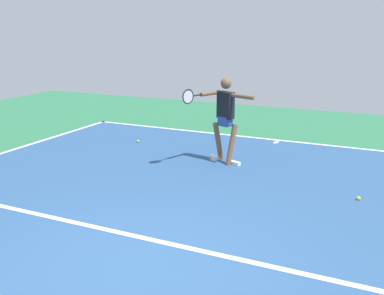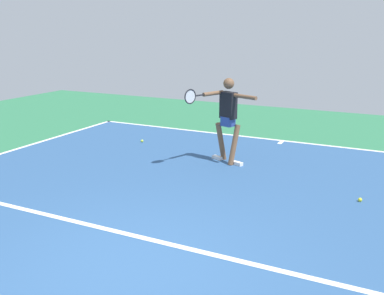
{
  "view_description": "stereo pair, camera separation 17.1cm",
  "coord_description": "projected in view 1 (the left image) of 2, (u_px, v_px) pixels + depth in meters",
  "views": [
    {
      "loc": [
        -2.59,
        3.93,
        2.75
      ],
      "look_at": [
        0.29,
        -2.25,
        0.9
      ],
      "focal_mm": 41.45,
      "sensor_mm": 36.0,
      "label": 1
    },
    {
      "loc": [
        -2.74,
        3.86,
        2.75
      ],
      "look_at": [
        0.29,
        -2.25,
        0.9
      ],
      "focal_mm": 41.45,
      "sensor_mm": 36.0,
      "label": 2
    }
  ],
  "objects": [
    {
      "name": "ground_plane",
      "position": [
        134.0,
        269.0,
        5.22
      ],
      "size": [
        23.09,
        23.09,
        0.0
      ],
      "primitive_type": "plane",
      "color": "#2D754C"
    },
    {
      "name": "court_surface",
      "position": [
        134.0,
        269.0,
        5.22
      ],
      "size": [
        10.86,
        13.75,
        0.0
      ],
      "primitive_type": "cube",
      "color": "#2D5484",
      "rests_on": "ground_plane"
    },
    {
      "name": "court_line_baseline_near",
      "position": [
        278.0,
        140.0,
        11.19
      ],
      "size": [
        10.86,
        0.1,
        0.01
      ],
      "primitive_type": "cube",
      "color": "white",
      "rests_on": "ground_plane"
    },
    {
      "name": "court_line_service",
      "position": [
        163.0,
        242.0,
        5.86
      ],
      "size": [
        8.15,
        0.1,
        0.01
      ],
      "primitive_type": "cube",
      "color": "white",
      "rests_on": "ground_plane"
    },
    {
      "name": "court_line_centre_mark",
      "position": [
        276.0,
        142.0,
        11.01
      ],
      "size": [
        0.1,
        0.3,
        0.01
      ],
      "primitive_type": "cube",
      "color": "white",
      "rests_on": "ground_plane"
    },
    {
      "name": "tennis_player",
      "position": [
        224.0,
        114.0,
        9.09
      ],
      "size": [
        1.23,
        1.15,
        1.78
      ],
      "rotation": [
        0.0,
        0.0,
        -0.36
      ],
      "color": "brown",
      "rests_on": "ground_plane"
    },
    {
      "name": "tennis_ball_centre_court",
      "position": [
        359.0,
        198.0,
        7.3
      ],
      "size": [
        0.07,
        0.07,
        0.07
      ],
      "primitive_type": "sphere",
      "color": "yellow",
      "rests_on": "ground_plane"
    },
    {
      "name": "tennis_ball_near_player",
      "position": [
        138.0,
        141.0,
        10.96
      ],
      "size": [
        0.07,
        0.07,
        0.07
      ],
      "primitive_type": "sphere",
      "color": "#C6E53D",
      "rests_on": "ground_plane"
    }
  ]
}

